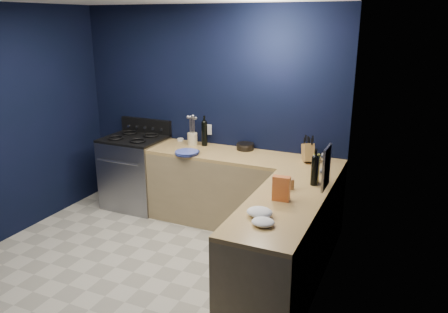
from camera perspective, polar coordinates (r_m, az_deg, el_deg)
The scene contains 26 objects.
floor at distance 4.63m, azimuth -11.73°, elevation -14.63°, with size 3.50×3.50×0.02m, color #B3AE9C.
wall_back at distance 5.56m, azimuth -1.99°, elevation 5.79°, with size 3.50×0.02×2.60m, color black.
wall_right at distance 3.38m, azimuth 11.88°, elevation -2.28°, with size 0.02×3.50×2.60m, color black.
cab_back at distance 5.29m, azimuth 2.43°, elevation -4.67°, with size 2.30×0.63×0.86m, color #907B54.
top_back at distance 5.14m, azimuth 2.49°, elevation -0.02°, with size 2.30×0.63×0.04m, color olive.
cab_right at distance 4.07m, azimuth 7.45°, elevation -12.02°, with size 0.63×1.67×0.86m, color #907B54.
top_right at distance 3.87m, azimuth 7.71°, elevation -6.20°, with size 0.63×1.67×0.04m, color olive.
gas_range at distance 5.97m, azimuth -11.41°, elevation -2.11°, with size 0.76×0.66×0.92m, color gray.
oven_door at distance 5.73m, azimuth -13.21°, elevation -3.15°, with size 0.59×0.02×0.42m, color black.
cooktop at distance 5.83m, azimuth -11.68°, elevation 2.29°, with size 0.76×0.66×0.03m, color black.
backguard at distance 6.04m, azimuth -10.10°, elevation 3.94°, with size 0.76×0.06×0.20m, color black.
spice_panel at distance 3.94m, azimuth 13.18°, elevation -1.39°, with size 0.02×0.28×0.38m, color gray.
wall_outlet at distance 5.59m, azimuth -2.06°, elevation 3.54°, with size 0.09×0.02×0.13m, color white.
plate_stack at distance 5.18m, azimuth -4.86°, elevation 0.50°, with size 0.28×0.28×0.04m, color #3848A3.
ramekin at distance 5.76m, azimuth -5.70°, elevation 2.21°, with size 0.08×0.08×0.03m, color white.
utensil_crock at distance 5.55m, azimuth -4.13°, elevation 2.31°, with size 0.12×0.12×0.15m, color beige.
wine_bottle_back at distance 5.49m, azimuth -2.56°, elevation 2.96°, with size 0.07×0.07×0.30m, color black.
lemon_basket at distance 5.34m, azimuth 2.79°, elevation 1.31°, with size 0.21×0.21×0.08m, color black.
knife_block at distance 4.97m, azimuth 10.88°, elevation 0.50°, with size 0.11×0.18×0.20m, color olive.
wine_bottle_right at distance 4.25m, azimuth 11.70°, elevation -1.88°, with size 0.07×0.07×0.28m, color black.
oil_bottle at distance 4.32m, azimuth 11.87°, elevation -1.53°, with size 0.07×0.07×0.29m, color olive.
spice_jar_near at distance 4.03m, azimuth 7.20°, elevation -3.99°, with size 0.05×0.05×0.11m, color olive.
spice_jar_far at distance 4.14m, azimuth 8.77°, elevation -3.59°, with size 0.05×0.05×0.10m, color olive.
crouton_bag at distance 3.86m, azimuth 7.46°, elevation -4.15°, with size 0.15×0.07×0.22m, color #BB1A34.
towel_front at distance 3.56m, azimuth 4.67°, elevation -7.25°, with size 0.21×0.18×0.07m, color white.
towel_end at distance 3.42m, azimuth 5.11°, elevation -8.49°, with size 0.18×0.16×0.05m, color white.
Camera 1 is at (2.40, -3.13, 2.42)m, focal length 35.12 mm.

